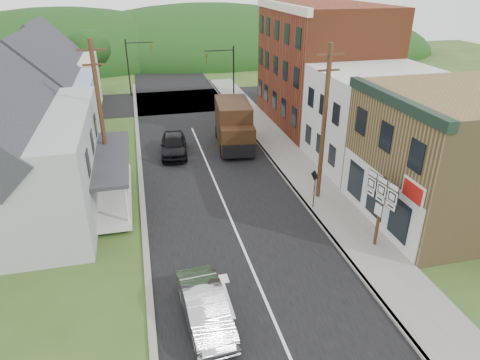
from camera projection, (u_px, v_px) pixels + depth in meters
ground at (241, 242)px, 21.45m from camera, size 120.00×120.00×0.00m
road at (207, 164)px, 30.19m from camera, size 9.00×90.00×0.02m
cross_road at (180, 101)px, 45.06m from camera, size 60.00×9.00×0.02m
sidewalk_right at (296, 167)px, 29.66m from camera, size 2.80×55.00×0.15m
curb_right at (277, 169)px, 29.37m from camera, size 0.20×55.00×0.15m
curb_left at (141, 183)px, 27.44m from camera, size 0.30×55.00×0.12m
storefront_tan at (451, 158)px, 22.30m from camera, size 8.00×8.00×7.00m
storefront_white at (376, 119)px, 28.97m from camera, size 8.00×7.00×6.50m
storefront_red at (322, 66)px, 36.52m from camera, size 8.00×12.00×10.00m
house_blue at (47, 97)px, 32.38m from camera, size 7.14×8.16×7.28m
house_cream at (57, 73)px, 40.15m from camera, size 7.14×8.16×7.28m
utility_pole_right at (324, 124)px, 23.66m from camera, size 1.60×0.26×9.00m
utility_pole_left at (101, 116)px, 25.04m from camera, size 1.60×0.26×9.00m
traffic_signal_right at (227, 70)px, 41.27m from camera, size 2.87×0.20×6.00m
traffic_signal_left at (134, 61)px, 45.57m from camera, size 2.87×0.20×6.00m
tree_left_d at (88, 49)px, 45.40m from camera, size 4.80×4.80×6.94m
forested_ridge at (161, 56)px, 69.55m from camera, size 90.00×30.00×16.00m
silver_sedan at (205, 307)px, 16.26m from camera, size 1.83×4.47×1.44m
dark_sedan at (174, 145)px, 31.45m from camera, size 2.24×4.73×1.56m
delivery_van at (234, 125)px, 32.61m from camera, size 3.07×6.29×3.40m
route_sign_cluster at (380, 201)px, 19.99m from camera, size 0.37×2.12×3.72m
warning_sign at (315, 184)px, 23.73m from camera, size 0.20×0.62×2.33m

